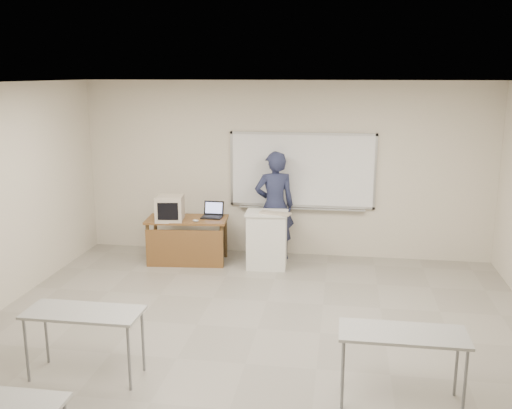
% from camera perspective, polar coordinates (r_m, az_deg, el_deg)
% --- Properties ---
extents(floor, '(7.00, 8.00, 0.01)m').
position_cam_1_polar(floor, '(6.49, -1.07, -15.67)').
color(floor, gray).
rests_on(floor, ground).
extents(whiteboard, '(2.48, 0.10, 1.31)m').
position_cam_1_polar(whiteboard, '(9.74, 4.64, 3.33)').
color(whiteboard, white).
rests_on(whiteboard, floor).
extents(student_desks, '(4.40, 2.20, 0.73)m').
position_cam_1_polar(student_desks, '(5.01, -3.86, -16.19)').
color(student_desks, '#A2A19C').
rests_on(student_desks, floor).
extents(instructor_desk, '(1.33, 0.67, 0.75)m').
position_cam_1_polar(instructor_desk, '(9.52, -7.06, -2.84)').
color(instructor_desk, brown).
rests_on(instructor_desk, floor).
extents(podium, '(0.67, 0.49, 0.94)m').
position_cam_1_polar(podium, '(9.27, 1.08, -3.54)').
color(podium, white).
rests_on(podium, floor).
extents(crt_monitor, '(0.44, 0.48, 0.41)m').
position_cam_1_polar(crt_monitor, '(9.47, -8.61, -0.35)').
color(crt_monitor, '#B2A390').
rests_on(crt_monitor, instructor_desk).
extents(laptop, '(0.34, 0.31, 0.25)m').
position_cam_1_polar(laptop, '(9.60, -4.37, -0.91)').
color(laptop, black).
rests_on(laptop, instructor_desk).
extents(mouse, '(0.10, 0.07, 0.04)m').
position_cam_1_polar(mouse, '(9.32, -6.06, -1.62)').
color(mouse, '#B3B7BC').
rests_on(mouse, instructor_desk).
extents(keyboard, '(0.52, 0.28, 0.03)m').
position_cam_1_polar(keyboard, '(9.01, 1.94, -0.87)').
color(keyboard, '#B2A390').
rests_on(keyboard, podium).
extents(presenter, '(0.78, 0.63, 1.86)m').
position_cam_1_polar(presenter, '(9.62, 1.87, -0.12)').
color(presenter, black).
rests_on(presenter, floor).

